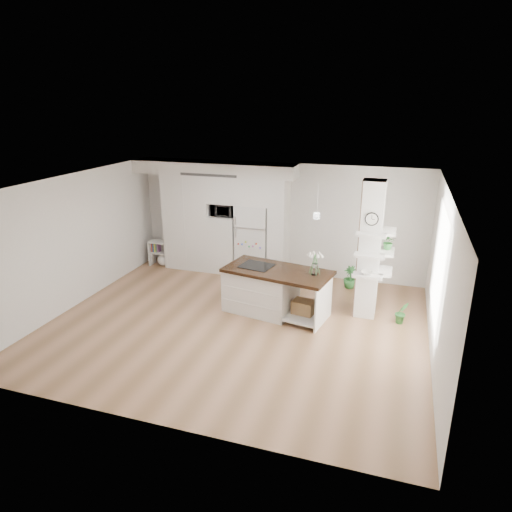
# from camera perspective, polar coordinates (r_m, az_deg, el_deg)

# --- Properties ---
(floor) EXTENTS (7.00, 6.00, 0.01)m
(floor) POSITION_cam_1_polar(r_m,az_deg,el_deg) (8.85, -2.49, -8.52)
(floor) COLOR tan
(floor) RESTS_ON ground
(room) EXTENTS (7.04, 6.04, 2.72)m
(room) POSITION_cam_1_polar(r_m,az_deg,el_deg) (8.16, -2.67, 3.11)
(room) COLOR white
(room) RESTS_ON ground
(cabinet_wall) EXTENTS (4.00, 0.71, 2.70)m
(cabinet_wall) POSITION_cam_1_polar(r_m,az_deg,el_deg) (11.17, -4.84, 5.57)
(cabinet_wall) COLOR white
(cabinet_wall) RESTS_ON floor
(refrigerator) EXTENTS (0.78, 0.69, 1.75)m
(refrigerator) POSITION_cam_1_polar(r_m,az_deg,el_deg) (11.04, -0.29, 2.07)
(refrigerator) COLOR white
(refrigerator) RESTS_ON floor
(column) EXTENTS (0.69, 0.90, 2.70)m
(column) POSITION_cam_1_polar(r_m,az_deg,el_deg) (8.92, 14.49, 0.50)
(column) COLOR silver
(column) RESTS_ON floor
(window) EXTENTS (0.00, 2.40, 2.40)m
(window) POSITION_cam_1_polar(r_m,az_deg,el_deg) (8.10, 21.91, -1.05)
(window) COLOR white
(window) RESTS_ON room
(pendant_light) EXTENTS (0.12, 0.12, 0.10)m
(pendant_light) POSITION_cam_1_polar(r_m,az_deg,el_deg) (7.82, 9.47, 4.17)
(pendant_light) COLOR white
(pendant_light) RESTS_ON room
(kitchen_island) EXTENTS (2.22, 1.34, 1.50)m
(kitchen_island) POSITION_cam_1_polar(r_m,az_deg,el_deg) (9.18, 1.32, -4.11)
(kitchen_island) COLOR white
(kitchen_island) RESTS_ON floor
(bookshelf) EXTENTS (0.55, 0.32, 0.65)m
(bookshelf) POSITION_cam_1_polar(r_m,az_deg,el_deg) (12.02, -11.73, 0.15)
(bookshelf) COLOR white
(bookshelf) RESTS_ON floor
(floor_plant_a) EXTENTS (0.31, 0.28, 0.45)m
(floor_plant_a) POSITION_cam_1_polar(r_m,az_deg,el_deg) (9.22, 17.73, -6.75)
(floor_plant_a) COLOR #307833
(floor_plant_a) RESTS_ON floor
(floor_plant_b) EXTENTS (0.37, 0.37, 0.51)m
(floor_plant_b) POSITION_cam_1_polar(r_m,az_deg,el_deg) (10.61, 11.65, -2.60)
(floor_plant_b) COLOR #307833
(floor_plant_b) RESTS_ON floor
(microwave) EXTENTS (0.54, 0.37, 0.30)m
(microwave) POSITION_cam_1_polar(r_m,az_deg,el_deg) (11.05, -4.10, 5.78)
(microwave) COLOR #2D2D2D
(microwave) RESTS_ON cabinet_wall
(shelf_plant) EXTENTS (0.27, 0.23, 0.30)m
(shelf_plant) POSITION_cam_1_polar(r_m,az_deg,el_deg) (9.02, 16.25, 1.71)
(shelf_plant) COLOR #307833
(shelf_plant) RESTS_ON column
(decor_bowl) EXTENTS (0.22, 0.22, 0.05)m
(decor_bowl) POSITION_cam_1_polar(r_m,az_deg,el_deg) (8.82, 13.69, -2.05)
(decor_bowl) COLOR white
(decor_bowl) RESTS_ON column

